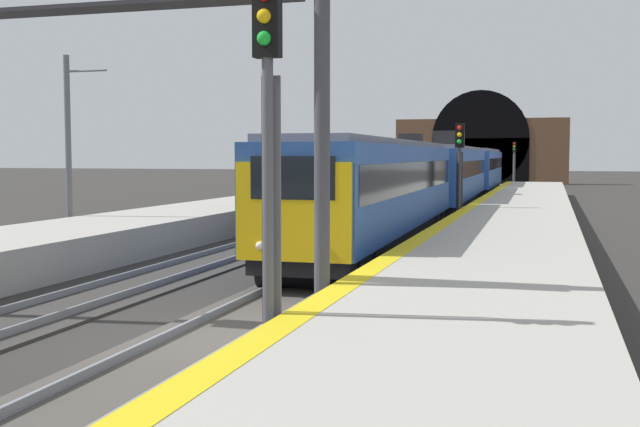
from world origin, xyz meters
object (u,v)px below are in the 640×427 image
railway_signal_mid (459,166)px  overhead_signal_gantry (111,55)px  railway_signal_far (514,159)px  railway_signal_near (268,147)px  catenary_mast_near (69,148)px  train_main_approaching (448,175)px  train_adjacent_platform (384,172)px

railway_signal_mid → overhead_signal_gantry: bearing=-11.1°
railway_signal_mid → railway_signal_far: bearing=-180.0°
railway_signal_near → railway_signal_mid: railway_signal_near is taller
railway_signal_mid → catenary_mast_near: size_ratio=0.67×
train_main_approaching → catenary_mast_near: bearing=-29.9°
train_main_approaching → overhead_signal_gantry: size_ratio=6.86×
catenary_mast_near → railway_signal_near: bearing=-138.1°
railway_signal_near → overhead_signal_gantry: 5.26m
railway_signal_near → railway_signal_far: (75.28, -0.00, -0.55)m
train_adjacent_platform → railway_signal_mid: size_ratio=8.09×
train_adjacent_platform → railway_signal_mid: train_adjacent_platform is taller
railway_signal_mid → overhead_signal_gantry: size_ratio=0.55×
catenary_mast_near → overhead_signal_gantry: bearing=-142.8°
train_adjacent_platform → railway_signal_mid: 15.51m
train_adjacent_platform → railway_signal_near: size_ratio=6.64×
railway_signal_mid → overhead_signal_gantry: 21.66m
railway_signal_mid → train_adjacent_platform: bearing=-156.0°
railway_signal_near → overhead_signal_gantry: overhead_signal_gantry is taller
train_adjacent_platform → train_main_approaching: bearing=-120.8°
railway_signal_near → overhead_signal_gantry: bearing=-123.5°
railway_signal_far → overhead_signal_gantry: size_ratio=0.56×
overhead_signal_gantry → catenary_mast_near: (12.16, 9.23, -1.62)m
train_main_approaching → railway_signal_far: railway_signal_far is taller
railway_signal_near → catenary_mast_near: catenary_mast_near is taller
railway_signal_near → overhead_signal_gantry: size_ratio=0.67×
train_adjacent_platform → catenary_mast_near: bearing=162.7°
railway_signal_near → railway_signal_far: bearing=-180.0°
train_adjacent_platform → railway_signal_near: 38.56m
train_main_approaching → overhead_signal_gantry: bearing=-4.7°
train_adjacent_platform → overhead_signal_gantry: size_ratio=4.47×
train_adjacent_platform → railway_signal_far: train_adjacent_platform is taller
train_main_approaching → train_adjacent_platform: 5.04m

